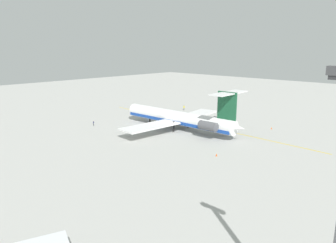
% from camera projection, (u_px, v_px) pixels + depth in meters
% --- Properties ---
extents(ground, '(292.35, 292.35, 0.00)m').
position_uv_depth(ground, '(188.00, 120.00, 103.02)').
color(ground, '#ADADA8').
extents(main_jetliner, '(42.15, 37.48, 12.29)m').
position_uv_depth(main_jetliner, '(181.00, 118.00, 90.42)').
color(main_jetliner, white).
rests_on(main_jetliner, ground).
extents(ground_crew_near_nose, '(0.26, 0.36, 1.64)m').
position_uv_depth(ground_crew_near_nose, '(94.00, 122.00, 95.34)').
color(ground_crew_near_nose, black).
rests_on(ground_crew_near_nose, ground).
extents(ground_crew_near_tail, '(0.41, 0.28, 1.74)m').
position_uv_depth(ground_crew_near_tail, '(184.00, 107.00, 119.53)').
color(ground_crew_near_tail, black).
rests_on(ground_crew_near_tail, ground).
extents(safety_cone_nose, '(0.40, 0.40, 0.55)m').
position_uv_depth(safety_cone_nose, '(217.00, 155.00, 68.87)').
color(safety_cone_nose, '#EA590F').
rests_on(safety_cone_nose, ground).
extents(safety_cone_wingtip, '(0.40, 0.40, 0.55)m').
position_uv_depth(safety_cone_wingtip, '(271.00, 128.00, 91.79)').
color(safety_cone_wingtip, '#EA590F').
rests_on(safety_cone_wingtip, ground).
extents(taxiway_centreline, '(79.28, 3.14, 0.01)m').
position_uv_depth(taxiway_centreline, '(196.00, 124.00, 97.74)').
color(taxiway_centreline, gold).
rests_on(taxiway_centreline, ground).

